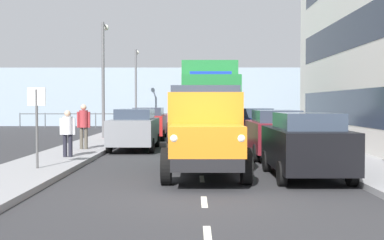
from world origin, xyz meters
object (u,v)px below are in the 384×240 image
(car_black_kerbside_near, at_px, (305,144))
(car_maroon_kerbside_1, at_px, (275,133))
(lamp_post_promenade, at_px, (104,69))
(lamp_post_far, at_px, (136,80))
(truck_vintage_orange, at_px, (205,133))
(pedestrian_in_dark_coat, at_px, (84,123))
(car_red_oppositeside_1, at_px, (148,123))
(car_grey_oppositeside_0, at_px, (135,129))
(pedestrian_near_railing, at_px, (68,130))
(lorry_cargo_green, at_px, (209,101))
(car_navy_kerbside_2, at_px, (254,125))
(street_sign, at_px, (37,113))

(car_black_kerbside_near, relative_size, car_maroon_kerbside_1, 0.94)
(lamp_post_promenade, height_order, lamp_post_far, lamp_post_promenade)
(truck_vintage_orange, bearing_deg, pedestrian_in_dark_coat, -53.22)
(car_red_oppositeside_1, bearing_deg, car_grey_oppositeside_0, 90.00)
(car_maroon_kerbside_1, distance_m, pedestrian_near_railing, 7.27)
(lorry_cargo_green, xyz_separation_m, car_grey_oppositeside_0, (3.20, 2.89, -1.18))
(car_black_kerbside_near, bearing_deg, truck_vintage_orange, -6.14)
(car_maroon_kerbside_1, relative_size, lamp_post_promenade, 0.70)
(truck_vintage_orange, xyz_separation_m, car_maroon_kerbside_1, (-2.62, -4.52, -0.28))
(car_maroon_kerbside_1, xyz_separation_m, car_grey_oppositeside_0, (5.42, -3.01, 0.00))
(car_black_kerbside_near, height_order, pedestrian_in_dark_coat, pedestrian_in_dark_coat)
(car_black_kerbside_near, distance_m, lamp_post_far, 26.16)
(car_maroon_kerbside_1, height_order, car_grey_oppositeside_0, same)
(car_red_oppositeside_1, distance_m, lamp_post_promenade, 3.79)
(car_maroon_kerbside_1, bearing_deg, lorry_cargo_green, -69.37)
(lamp_post_promenade, bearing_deg, truck_vintage_orange, 111.60)
(car_black_kerbside_near, bearing_deg, car_red_oppositeside_1, -68.84)
(car_maroon_kerbside_1, bearing_deg, car_grey_oppositeside_0, -29.03)
(car_maroon_kerbside_1, height_order, pedestrian_in_dark_coat, pedestrian_in_dark_coat)
(pedestrian_in_dark_coat, xyz_separation_m, lamp_post_promenade, (0.42, -6.60, 2.60))
(car_maroon_kerbside_1, relative_size, car_navy_kerbside_2, 1.08)
(car_red_oppositeside_1, height_order, pedestrian_in_dark_coat, pedestrian_in_dark_coat)
(car_navy_kerbside_2, relative_size, street_sign, 1.74)
(car_black_kerbside_near, xyz_separation_m, street_sign, (7.29, -0.82, 0.79))
(car_grey_oppositeside_0, bearing_deg, lamp_post_far, -83.43)
(car_grey_oppositeside_0, bearing_deg, car_navy_kerbside_2, -150.27)
(lorry_cargo_green, bearing_deg, car_maroon_kerbside_1, 110.63)
(truck_vintage_orange, height_order, car_black_kerbside_near, truck_vintage_orange)
(pedestrian_in_dark_coat, bearing_deg, car_maroon_kerbside_1, 166.70)
(pedestrian_near_railing, bearing_deg, car_black_kerbside_near, 152.78)
(pedestrian_in_dark_coat, relative_size, lamp_post_far, 0.30)
(pedestrian_near_railing, bearing_deg, lorry_cargo_green, -125.36)
(car_maroon_kerbside_1, xyz_separation_m, car_navy_kerbside_2, (0.00, -6.10, -0.00))
(car_black_kerbside_near, relative_size, car_navy_kerbside_2, 1.01)
(car_maroon_kerbside_1, bearing_deg, lamp_post_promenade, -47.21)
(pedestrian_near_railing, distance_m, street_sign, 2.94)
(pedestrian_in_dark_coat, bearing_deg, car_black_kerbside_near, 138.15)
(truck_vintage_orange, bearing_deg, pedestrian_near_railing, -36.78)
(car_maroon_kerbside_1, bearing_deg, lamp_post_far, -69.85)
(car_black_kerbside_near, xyz_separation_m, car_navy_kerbside_2, (0.00, -10.90, 0.00))
(car_navy_kerbside_2, bearing_deg, lamp_post_promenade, -16.07)
(car_navy_kerbside_2, relative_size, lamp_post_promenade, 0.65)
(lorry_cargo_green, xyz_separation_m, car_navy_kerbside_2, (-2.22, -0.21, -1.18))
(lorry_cargo_green, height_order, lamp_post_far, lamp_post_far)
(car_maroon_kerbside_1, bearing_deg, car_black_kerbside_near, 90.00)
(car_grey_oppositeside_0, height_order, street_sign, street_sign)
(pedestrian_in_dark_coat, bearing_deg, pedestrian_near_railing, 91.96)
(car_black_kerbside_near, bearing_deg, car_maroon_kerbside_1, -90.00)
(lorry_cargo_green, distance_m, car_grey_oppositeside_0, 4.47)
(car_black_kerbside_near, bearing_deg, pedestrian_near_railing, -27.22)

